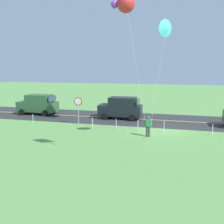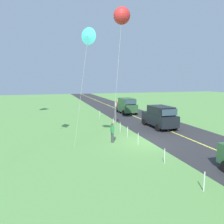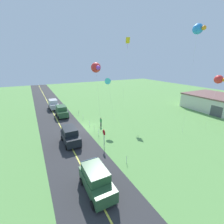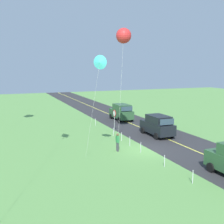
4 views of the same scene
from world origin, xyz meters
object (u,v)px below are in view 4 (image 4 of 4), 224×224
car_parked_east_near (121,112)px  kite_blue_mid (100,63)px  car_suv_foreground (158,125)px  kite_red_low (123,36)px  stop_sign (114,117)px  person_adult_near (118,142)px

car_parked_east_near → kite_blue_mid: 17.76m
car_suv_foreground → kite_red_low: (-1.31, 4.69, 8.98)m
stop_sign → kite_red_low: bearing=167.5°
person_adult_near → kite_blue_mid: kite_blue_mid is taller
car_suv_foreground → car_parked_east_near: (9.64, -0.04, 0.00)m
kite_blue_mid → kite_red_low: bearing=-46.1°
car_suv_foreground → stop_sign: size_ratio=1.72×
car_suv_foreground → kite_blue_mid: (-4.69, 8.20, 6.50)m
car_parked_east_near → kite_blue_mid: (-14.33, 8.24, 6.50)m
car_suv_foreground → car_parked_east_near: same height
stop_sign → person_adult_near: size_ratio=1.60×
person_adult_near → kite_blue_mid: (-1.18, 2.02, 6.79)m
car_parked_east_near → stop_sign: 7.44m
kite_red_low → kite_blue_mid: size_ratio=1.32×
car_parked_east_near → stop_sign: (-6.41, 3.72, 0.65)m
person_adult_near → car_parked_east_near: bearing=119.5°
car_suv_foreground → person_adult_near: 7.11m
stop_sign → person_adult_near: 7.25m
person_adult_near → kite_blue_mid: 7.18m
car_parked_east_near → person_adult_near: bearing=154.7°
kite_red_low → stop_sign: bearing=-12.5°
car_suv_foreground → person_adult_near: size_ratio=2.75×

